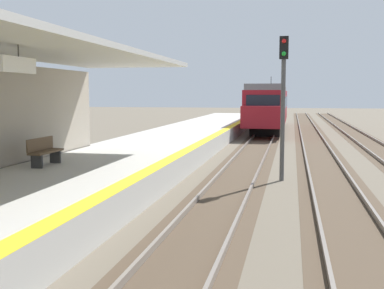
{
  "coord_description": "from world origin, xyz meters",
  "views": [
    {
      "loc": [
        3.89,
        -1.52,
        3.17
      ],
      "look_at": [
        1.83,
        8.65,
        2.1
      ],
      "focal_mm": 46.29,
      "sensor_mm": 36.0,
      "label": 1
    }
  ],
  "objects": [
    {
      "name": "rail_signal_post",
      "position": [
        3.56,
        16.64,
        3.19
      ],
      "size": [
        0.32,
        0.34,
        5.2
      ],
      "color": "#4C4C4C",
      "rests_on": "ground"
    },
    {
      "name": "track_pair_nearest_platform",
      "position": [
        1.9,
        20.0,
        0.05
      ],
      "size": [
        2.34,
        120.0,
        0.16
      ],
      "color": "#4C3D2D",
      "rests_on": "ground"
    },
    {
      "name": "track_pair_middle",
      "position": [
        5.3,
        20.0,
        0.05
      ],
      "size": [
        2.34,
        120.0,
        0.16
      ],
      "color": "#4C3D2D",
      "rests_on": "ground"
    },
    {
      "name": "platform_bench",
      "position": [
        -3.79,
        12.77,
        1.37
      ],
      "size": [
        0.45,
        1.6,
        0.88
      ],
      "color": "brown",
      "rests_on": "station_platform"
    },
    {
      "name": "station_platform",
      "position": [
        -2.5,
        16.0,
        0.45
      ],
      "size": [
        5.0,
        80.0,
        0.91
      ],
      "color": "#B7B5AD",
      "rests_on": "ground"
    },
    {
      "name": "approaching_train",
      "position": [
        1.9,
        41.63,
        2.18
      ],
      "size": [
        2.93,
        19.6,
        4.76
      ],
      "color": "maroon",
      "rests_on": "ground"
    }
  ]
}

